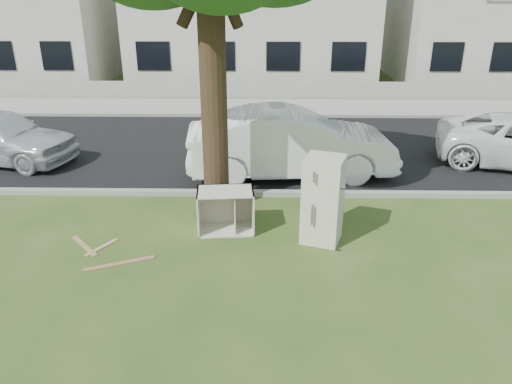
{
  "coord_description": "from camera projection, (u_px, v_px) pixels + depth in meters",
  "views": [
    {
      "loc": [
        0.64,
        -8.11,
        4.62
      ],
      "look_at": [
        0.47,
        0.6,
        0.88
      ],
      "focal_mm": 35.0,
      "sensor_mm": 36.0,
      "label": 1
    }
  ],
  "objects": [
    {
      "name": "plank_c",
      "position": [
        102.0,
        247.0,
        9.29
      ],
      "size": [
        0.46,
        0.67,
        0.02
      ],
      "primitive_type": "cube",
      "rotation": [
        0.0,
        0.0,
        1.01
      ],
      "color": "tan",
      "rests_on": "ground"
    },
    {
      "name": "townhouse_left",
      "position": [
        6.0,
        3.0,
        24.18
      ],
      "size": [
        10.2,
        8.16,
        7.04
      ],
      "color": "silver",
      "rests_on": "ground"
    },
    {
      "name": "plank_b",
      "position": [
        85.0,
        246.0,
        9.33
      ],
      "size": [
        0.71,
        0.78,
        0.02
      ],
      "primitive_type": "cube",
      "rotation": [
        0.0,
        0.0,
        -0.84
      ],
      "color": "#9A7F50",
      "rests_on": "ground"
    },
    {
      "name": "car_center",
      "position": [
        291.0,
        143.0,
        12.41
      ],
      "size": [
        5.29,
        2.25,
        1.7
      ],
      "primitive_type": "imported",
      "rotation": [
        0.0,
        0.0,
        1.66
      ],
      "color": "white",
      "rests_on": "ground"
    },
    {
      "name": "ground",
      "position": [
        230.0,
        248.0,
        9.29
      ],
      "size": [
        120.0,
        120.0,
        0.0
      ],
      "primitive_type": "plane",
      "color": "#31491A"
    },
    {
      "name": "sidewalk",
      "position": [
        249.0,
        107.0,
        19.39
      ],
      "size": [
        120.0,
        2.8,
        0.01
      ],
      "primitive_type": "cube",
      "color": "gray",
      "rests_on": "ground"
    },
    {
      "name": "fridge",
      "position": [
        323.0,
        200.0,
        9.26
      ],
      "size": [
        0.86,
        0.83,
        1.68
      ],
      "primitive_type": "cube",
      "rotation": [
        0.0,
        0.0,
        -0.33
      ],
      "color": "silver",
      "rests_on": "ground"
    },
    {
      "name": "townhouse_right",
      "position": [
        504.0,
        6.0,
        23.81
      ],
      "size": [
        10.2,
        8.16,
        6.84
      ],
      "color": "silver",
      "rests_on": "ground"
    },
    {
      "name": "kerb_near",
      "position": [
        237.0,
        195.0,
        11.54
      ],
      "size": [
        120.0,
        0.18,
        0.12
      ],
      "primitive_type": "cube",
      "color": "gray",
      "rests_on": "ground"
    },
    {
      "name": "low_wall",
      "position": [
        250.0,
        90.0,
        20.73
      ],
      "size": [
        120.0,
        0.15,
        0.7
      ],
      "primitive_type": "cube",
      "color": "gray",
      "rests_on": "ground"
    },
    {
      "name": "plank_a",
      "position": [
        120.0,
        263.0,
        8.76
      ],
      "size": [
        1.16,
        0.56,
        0.02
      ],
      "primitive_type": "cube",
      "rotation": [
        0.0,
        0.0,
        0.4
      ],
      "color": "#996E4A",
      "rests_on": "ground"
    },
    {
      "name": "road",
      "position": [
        244.0,
        147.0,
        14.8
      ],
      "size": [
        120.0,
        7.0,
        0.01
      ],
      "primitive_type": "cube",
      "color": "black",
      "rests_on": "ground"
    },
    {
      "name": "cabinet",
      "position": [
        226.0,
        210.0,
        9.79
      ],
      "size": [
        1.15,
        0.77,
        0.85
      ],
      "primitive_type": "cube",
      "rotation": [
        0.0,
        0.0,
        0.08
      ],
      "color": "white",
      "rests_on": "ground"
    },
    {
      "name": "kerb_far",
      "position": [
        248.0,
        117.0,
        18.06
      ],
      "size": [
        120.0,
        0.18,
        0.12
      ],
      "primitive_type": "cube",
      "color": "gray",
      "rests_on": "ground"
    }
  ]
}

